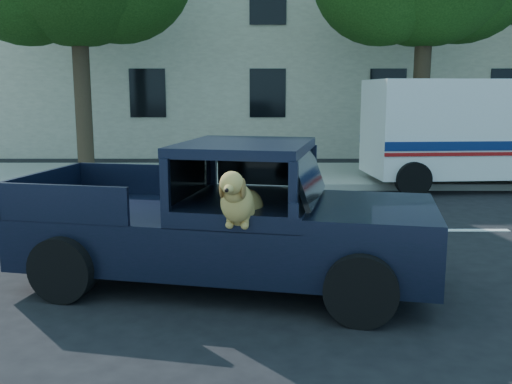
{
  "coord_description": "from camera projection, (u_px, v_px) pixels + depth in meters",
  "views": [
    {
      "loc": [
        0.62,
        -5.77,
        2.29
      ],
      "look_at": [
        0.61,
        0.38,
        1.19
      ],
      "focal_mm": 40.0,
      "sensor_mm": 36.0,
      "label": 1
    }
  ],
  "objects": [
    {
      "name": "ground",
      "position": [
        198.0,
        308.0,
        6.08
      ],
      "size": [
        120.0,
        120.0,
        0.0
      ],
      "primitive_type": "plane",
      "color": "black",
      "rests_on": "ground"
    },
    {
      "name": "mail_truck",
      "position": [
        463.0,
        141.0,
        13.37
      ],
      "size": [
        4.77,
        2.66,
        2.53
      ],
      "rotation": [
        0.0,
        0.0,
        0.07
      ],
      "color": "silver",
      "rests_on": "ground"
    },
    {
      "name": "pickup_truck",
      "position": [
        220.0,
        237.0,
        6.74
      ],
      "size": [
        5.04,
        2.89,
        1.7
      ],
      "rotation": [
        0.0,
        0.0,
        -0.21
      ],
      "color": "black",
      "rests_on": "ground"
    },
    {
      "name": "lane_stripes",
      "position": [
        340.0,
        230.0,
        9.42
      ],
      "size": [
        21.6,
        0.14,
        0.01
      ],
      "primitive_type": null,
      "color": "silver",
      "rests_on": "ground"
    },
    {
      "name": "building_main",
      "position": [
        319.0,
        31.0,
        21.53
      ],
      "size": [
        26.0,
        6.0,
        9.0
      ],
      "primitive_type": "cube",
      "color": "beige",
      "rests_on": "ground"
    },
    {
      "name": "far_sidewalk",
      "position": [
        233.0,
        175.0,
        15.12
      ],
      "size": [
        60.0,
        4.0,
        0.15
      ],
      "primitive_type": "cube",
      "color": "gray",
      "rests_on": "ground"
    }
  ]
}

